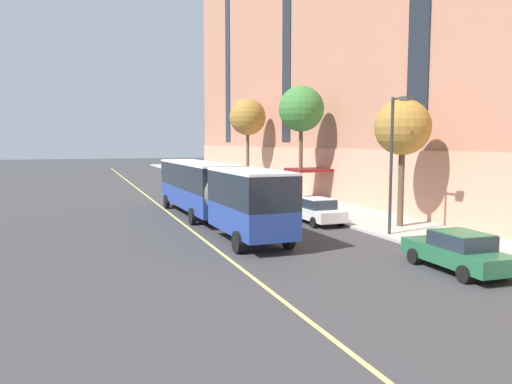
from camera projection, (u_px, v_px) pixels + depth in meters
ground_plane at (234, 231)px, 27.58m from camera, size 260.00×260.00×0.00m
sidewalk at (353, 215)px, 33.49m from camera, size 5.34×160.00×0.15m
city_bus at (212, 189)px, 30.17m from camera, size 3.24×19.62×3.59m
parked_car_navy_0 at (206, 179)px, 55.67m from camera, size 2.00×4.76×1.56m
parked_car_white_1 at (316, 211)px, 30.22m from camera, size 2.05×4.69×1.56m
parked_car_green_3 at (458, 251)px, 18.96m from camera, size 2.06×4.75×1.56m
parked_car_silver_4 at (245, 191)px, 42.51m from camera, size 2.02×4.38×1.56m
parked_car_green_5 at (274, 199)px, 36.35m from camera, size 1.91×4.57×1.56m
street_tree_mid_block at (403, 128)px, 27.96m from camera, size 3.16×3.16×7.19m
street_tree_far_uptown at (301, 109)px, 40.49m from camera, size 3.70×3.70×9.32m
street_tree_far_downtown at (248, 117)px, 53.20m from camera, size 3.88×3.88×9.39m
street_lamp at (394, 151)px, 25.40m from camera, size 0.36×1.48×7.05m
lane_centerline at (185, 225)px, 29.68m from camera, size 0.16×140.00×0.01m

